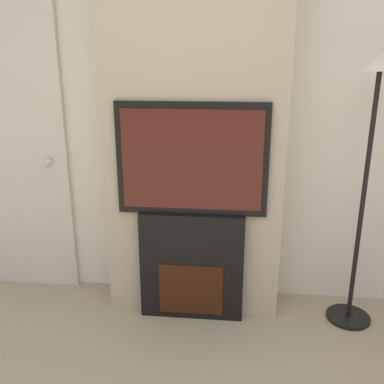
# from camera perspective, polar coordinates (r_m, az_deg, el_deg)

# --- Properties ---
(wall_back) EXTENTS (6.00, 0.06, 2.70)m
(wall_back) POSITION_cam_1_polar(r_m,az_deg,el_deg) (2.97, 0.73, 10.63)
(wall_back) COLOR silver
(wall_back) RESTS_ON ground_plane
(chimney_breast) EXTENTS (1.16, 0.33, 2.70)m
(chimney_breast) POSITION_cam_1_polar(r_m,az_deg,el_deg) (2.78, 0.36, 10.14)
(chimney_breast) COLOR tan
(chimney_breast) RESTS_ON ground_plane
(fireplace) EXTENTS (0.69, 0.15, 0.75)m
(fireplace) POSITION_cam_1_polar(r_m,az_deg,el_deg) (2.92, -0.00, -9.73)
(fireplace) COLOR black
(fireplace) RESTS_ON ground_plane
(television) EXTENTS (0.95, 0.07, 0.71)m
(television) POSITION_cam_1_polar(r_m,az_deg,el_deg) (2.66, -0.01, 4.36)
(television) COLOR black
(television) RESTS_ON fireplace
(floor_lamp) EXTENTS (0.29, 0.29, 1.73)m
(floor_lamp) POSITION_cam_1_polar(r_m,az_deg,el_deg) (2.78, 22.70, 6.17)
(floor_lamp) COLOR black
(floor_lamp) RESTS_ON ground_plane
(entry_door) EXTENTS (0.87, 0.09, 2.07)m
(entry_door) POSITION_cam_1_polar(r_m,az_deg,el_deg) (3.38, -23.19, 4.68)
(entry_door) COLOR beige
(entry_door) RESTS_ON ground_plane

